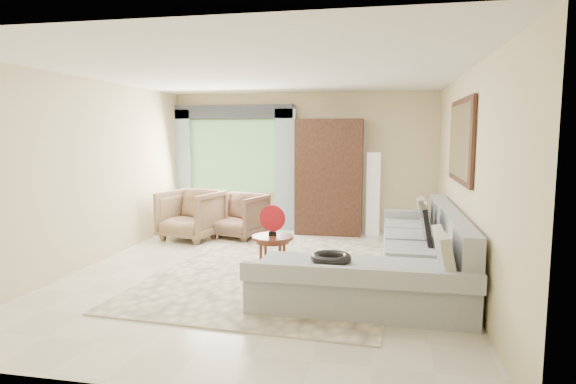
% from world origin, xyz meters
% --- Properties ---
extents(ground, '(6.00, 6.00, 0.00)m').
position_xyz_m(ground, '(0.00, 0.00, 0.00)').
color(ground, silver).
rests_on(ground, ground).
extents(area_rug, '(3.24, 4.18, 0.02)m').
position_xyz_m(area_rug, '(0.16, 0.09, 0.01)').
color(area_rug, '#F4EAC1').
rests_on(area_rug, ground).
extents(sectional_sofa, '(2.30, 3.46, 0.90)m').
position_xyz_m(sectional_sofa, '(1.78, -0.18, 0.28)').
color(sectional_sofa, '#A9ACB2').
rests_on(sectional_sofa, ground).
extents(tv_screen, '(0.14, 0.74, 0.48)m').
position_xyz_m(tv_screen, '(2.05, 0.11, 0.72)').
color(tv_screen, black).
rests_on(tv_screen, sectional_sofa).
extents(garden_hose, '(0.43, 0.43, 0.09)m').
position_xyz_m(garden_hose, '(1.00, -1.10, 0.55)').
color(garden_hose, black).
rests_on(garden_hose, sectional_sofa).
extents(coffee_table, '(0.54, 0.54, 0.54)m').
position_xyz_m(coffee_table, '(0.14, -0.12, 0.28)').
color(coffee_table, '#4D1C14').
rests_on(coffee_table, ground).
extents(red_disc, '(0.34, 0.06, 0.34)m').
position_xyz_m(red_disc, '(0.14, -0.12, 0.77)').
color(red_disc, '#A11018').
rests_on(red_disc, coffee_table).
extents(armchair_left, '(1.13, 1.15, 0.86)m').
position_xyz_m(armchair_left, '(-1.76, 1.79, 0.43)').
color(armchair_left, '#997E53').
rests_on(armchair_left, ground).
extents(armchair_right, '(1.06, 1.07, 0.78)m').
position_xyz_m(armchair_right, '(-0.98, 2.04, 0.39)').
color(armchair_right, '#89604A').
rests_on(armchair_right, ground).
extents(potted_plant, '(0.60, 0.54, 0.59)m').
position_xyz_m(potted_plant, '(-2.14, 2.84, 0.30)').
color(potted_plant, '#999999').
rests_on(potted_plant, ground).
extents(armoire, '(1.20, 0.55, 2.10)m').
position_xyz_m(armoire, '(0.55, 2.72, 1.05)').
color(armoire, black).
rests_on(armoire, ground).
extents(floor_lamp, '(0.24, 0.24, 1.50)m').
position_xyz_m(floor_lamp, '(1.35, 2.78, 0.75)').
color(floor_lamp, silver).
rests_on(floor_lamp, ground).
extents(window, '(1.80, 0.04, 1.40)m').
position_xyz_m(window, '(-1.35, 2.97, 1.40)').
color(window, '#669E59').
rests_on(window, wall_back).
extents(curtain_left, '(0.40, 0.08, 2.30)m').
position_xyz_m(curtain_left, '(-2.40, 2.88, 1.15)').
color(curtain_left, '#9EB7CC').
rests_on(curtain_left, ground).
extents(curtain_right, '(0.40, 0.08, 2.30)m').
position_xyz_m(curtain_right, '(-0.30, 2.88, 1.15)').
color(curtain_right, '#9EB7CC').
rests_on(curtain_right, ground).
extents(valance, '(2.40, 0.12, 0.26)m').
position_xyz_m(valance, '(-1.35, 2.90, 2.25)').
color(valance, '#1E232D').
rests_on(valance, wall_back).
extents(wall_mirror, '(0.05, 1.70, 1.05)m').
position_xyz_m(wall_mirror, '(2.46, 0.35, 1.75)').
color(wall_mirror, black).
rests_on(wall_mirror, wall_right).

